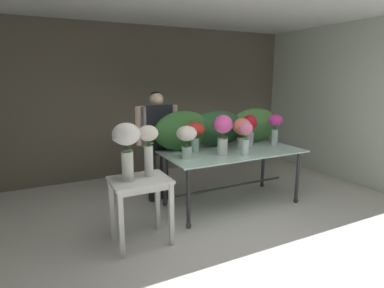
{
  "coord_description": "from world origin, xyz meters",
  "views": [
    {
      "loc": [
        -1.97,
        -2.0,
        1.84
      ],
      "look_at": [
        -0.26,
        1.4,
        1.01
      ],
      "focal_mm": 29.31,
      "sensor_mm": 36.0,
      "label": 1
    }
  ],
  "objects_px": {
    "vase_coral_peonies": "(242,129)",
    "vase_rosy_dahlias": "(246,135)",
    "vase_fuchsia_tulips": "(223,130)",
    "display_table_glass": "(232,158)",
    "vase_magenta_lilies": "(275,125)",
    "vase_cream_lisianthus_tall": "(148,144)",
    "vase_scarlet_roses": "(195,133)",
    "florist": "(157,134)",
    "vase_crimson_hydrangea": "(250,128)",
    "vase_white_roses_tall": "(127,143)",
    "side_table_white": "(140,189)",
    "vase_ivory_ranunculus": "(187,138)"
  },
  "relations": [
    {
      "from": "vase_ivory_ranunculus",
      "to": "vase_magenta_lilies",
      "type": "height_order",
      "value": "vase_magenta_lilies"
    },
    {
      "from": "side_table_white",
      "to": "vase_fuchsia_tulips",
      "type": "distance_m",
      "value": 1.41
    },
    {
      "from": "vase_fuchsia_tulips",
      "to": "vase_white_roses_tall",
      "type": "bearing_deg",
      "value": -166.4
    },
    {
      "from": "vase_fuchsia_tulips",
      "to": "vase_magenta_lilies",
      "type": "xyz_separation_m",
      "value": [
        1.02,
        0.15,
        -0.03
      ]
    },
    {
      "from": "vase_fuchsia_tulips",
      "to": "display_table_glass",
      "type": "bearing_deg",
      "value": 25.28
    },
    {
      "from": "side_table_white",
      "to": "florist",
      "type": "xyz_separation_m",
      "value": [
        0.61,
        1.08,
        0.38
      ]
    },
    {
      "from": "vase_ivory_ranunculus",
      "to": "vase_scarlet_roses",
      "type": "xyz_separation_m",
      "value": [
        0.26,
        0.27,
        -0.0
      ]
    },
    {
      "from": "vase_rosy_dahlias",
      "to": "vase_crimson_hydrangea",
      "type": "bearing_deg",
      "value": 48.58
    },
    {
      "from": "vase_magenta_lilies",
      "to": "vase_rosy_dahlias",
      "type": "bearing_deg",
      "value": -157.05
    },
    {
      "from": "vase_magenta_lilies",
      "to": "side_table_white",
      "type": "bearing_deg",
      "value": -168.08
    },
    {
      "from": "vase_coral_peonies",
      "to": "vase_magenta_lilies",
      "type": "bearing_deg",
      "value": -0.81
    },
    {
      "from": "florist",
      "to": "vase_coral_peonies",
      "type": "bearing_deg",
      "value": -28.96
    },
    {
      "from": "vase_crimson_hydrangea",
      "to": "vase_white_roses_tall",
      "type": "xyz_separation_m",
      "value": [
        -2.05,
        -0.63,
        0.09
      ]
    },
    {
      "from": "display_table_glass",
      "to": "vase_cream_lisianthus_tall",
      "type": "relative_size",
      "value": 3.45
    },
    {
      "from": "display_table_glass",
      "to": "vase_white_roses_tall",
      "type": "xyz_separation_m",
      "value": [
        -1.63,
        -0.45,
        0.47
      ]
    },
    {
      "from": "vase_scarlet_roses",
      "to": "vase_fuchsia_tulips",
      "type": "height_order",
      "value": "vase_fuchsia_tulips"
    },
    {
      "from": "vase_white_roses_tall",
      "to": "vase_coral_peonies",
      "type": "bearing_deg",
      "value": 15.24
    },
    {
      "from": "side_table_white",
      "to": "vase_ivory_ranunculus",
      "type": "height_order",
      "value": "vase_ivory_ranunculus"
    },
    {
      "from": "side_table_white",
      "to": "vase_ivory_ranunculus",
      "type": "relative_size",
      "value": 1.77
    },
    {
      "from": "vase_rosy_dahlias",
      "to": "vase_magenta_lilies",
      "type": "distance_m",
      "value": 0.86
    },
    {
      "from": "display_table_glass",
      "to": "vase_fuchsia_tulips",
      "type": "xyz_separation_m",
      "value": [
        -0.23,
        -0.11,
        0.44
      ]
    },
    {
      "from": "vase_ivory_ranunculus",
      "to": "vase_rosy_dahlias",
      "type": "bearing_deg",
      "value": -16.05
    },
    {
      "from": "side_table_white",
      "to": "florist",
      "type": "height_order",
      "value": "florist"
    },
    {
      "from": "vase_rosy_dahlias",
      "to": "vase_magenta_lilies",
      "type": "bearing_deg",
      "value": 22.95
    },
    {
      "from": "vase_ivory_ranunculus",
      "to": "vase_white_roses_tall",
      "type": "xyz_separation_m",
      "value": [
        -0.87,
        -0.37,
        0.09
      ]
    },
    {
      "from": "vase_white_roses_tall",
      "to": "vase_cream_lisianthus_tall",
      "type": "xyz_separation_m",
      "value": [
        0.25,
        0.05,
        -0.04
      ]
    },
    {
      "from": "vase_white_roses_tall",
      "to": "vase_cream_lisianthus_tall",
      "type": "relative_size",
      "value": 1.09
    },
    {
      "from": "vase_scarlet_roses",
      "to": "vase_white_roses_tall",
      "type": "distance_m",
      "value": 1.3
    },
    {
      "from": "vase_coral_peonies",
      "to": "vase_rosy_dahlias",
      "type": "distance_m",
      "value": 0.39
    },
    {
      "from": "vase_white_roses_tall",
      "to": "vase_crimson_hydrangea",
      "type": "bearing_deg",
      "value": 17.04
    },
    {
      "from": "display_table_glass",
      "to": "florist",
      "type": "relative_size",
      "value": 1.21
    },
    {
      "from": "florist",
      "to": "display_table_glass",
      "type": "bearing_deg",
      "value": -35.59
    },
    {
      "from": "display_table_glass",
      "to": "vase_ivory_ranunculus",
      "type": "xyz_separation_m",
      "value": [
        -0.76,
        -0.08,
        0.38
      ]
    },
    {
      "from": "display_table_glass",
      "to": "vase_white_roses_tall",
      "type": "relative_size",
      "value": 3.17
    },
    {
      "from": "side_table_white",
      "to": "vase_magenta_lilies",
      "type": "bearing_deg",
      "value": 11.92
    },
    {
      "from": "florist",
      "to": "vase_magenta_lilies",
      "type": "distance_m",
      "value": 1.78
    },
    {
      "from": "vase_fuchsia_tulips",
      "to": "vase_magenta_lilies",
      "type": "relative_size",
      "value": 1.14
    },
    {
      "from": "vase_scarlet_roses",
      "to": "vase_cream_lisianthus_tall",
      "type": "bearing_deg",
      "value": -146.0
    },
    {
      "from": "vase_coral_peonies",
      "to": "vase_scarlet_roses",
      "type": "bearing_deg",
      "value": 167.62
    },
    {
      "from": "vase_coral_peonies",
      "to": "vase_rosy_dahlias",
      "type": "height_order",
      "value": "vase_rosy_dahlias"
    },
    {
      "from": "side_table_white",
      "to": "display_table_glass",
      "type": "bearing_deg",
      "value": 16.58
    },
    {
      "from": "vase_ivory_ranunculus",
      "to": "vase_white_roses_tall",
      "type": "distance_m",
      "value": 0.95
    },
    {
      "from": "vase_scarlet_roses",
      "to": "display_table_glass",
      "type": "bearing_deg",
      "value": -21.18
    },
    {
      "from": "vase_magenta_lilies",
      "to": "vase_cream_lisianthus_tall",
      "type": "relative_size",
      "value": 0.82
    },
    {
      "from": "vase_scarlet_roses",
      "to": "vase_magenta_lilies",
      "type": "height_order",
      "value": "vase_magenta_lilies"
    },
    {
      "from": "display_table_glass",
      "to": "vase_rosy_dahlias",
      "type": "xyz_separation_m",
      "value": [
        -0.0,
        -0.3,
        0.39
      ]
    },
    {
      "from": "side_table_white",
      "to": "vase_crimson_hydrangea",
      "type": "relative_size",
      "value": 1.6
    },
    {
      "from": "vase_scarlet_roses",
      "to": "vase_magenta_lilies",
      "type": "bearing_deg",
      "value": -6.98
    },
    {
      "from": "display_table_glass",
      "to": "vase_coral_peonies",
      "type": "height_order",
      "value": "vase_coral_peonies"
    },
    {
      "from": "display_table_glass",
      "to": "vase_ivory_ranunculus",
      "type": "relative_size",
      "value": 4.66
    }
  ]
}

